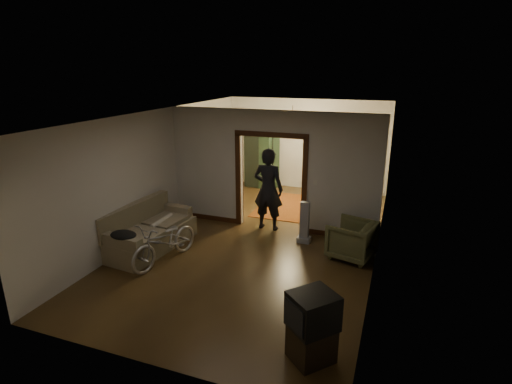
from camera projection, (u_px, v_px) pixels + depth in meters
The scene contains 24 objects.
floor at pixel (261, 239), 9.01m from camera, with size 5.00×8.50×0.01m, color #342310.
ceiling at pixel (261, 113), 8.17m from camera, with size 5.00×8.50×0.01m, color white.
wall_back at pixel (306, 145), 12.40m from camera, with size 5.00×0.02×2.80m, color beige.
wall_left at pixel (161, 169), 9.41m from camera, with size 0.02×8.50×2.80m, color beige.
wall_right at pixel (382, 191), 7.77m from camera, with size 0.02×8.50×2.80m, color beige.
partition_wall at pixel (272, 171), 9.26m from camera, with size 5.00×0.14×2.80m, color beige.
door_casing at pixel (271, 183), 9.35m from camera, with size 1.74×0.20×2.32m, color #341A0B.
far_window at pixel (329, 142), 12.09m from camera, with size 0.98×0.06×1.28m, color black.
chandelier at pixel (292, 121), 10.54m from camera, with size 0.24×0.24×0.24m, color #FFE0A5.
light_switch at pixel (315, 182), 8.89m from camera, with size 0.08×0.01×0.12m, color silver.
sofa at pixel (150, 227), 8.42m from camera, with size 0.94×2.09×0.96m, color #73694C.
rolled_paper at pixel (162, 220), 8.64m from camera, with size 0.10×0.10×0.76m, color beige.
jacket at pixel (123, 235), 7.53m from camera, with size 0.52×0.39×0.15m, color black.
bicycle at pixel (165, 241), 7.81m from camera, with size 0.59×1.69×0.89m, color silver.
armchair at pixel (352, 240), 8.03m from camera, with size 0.83×0.85×0.77m, color brown.
tv_stand at pixel (311, 343), 5.25m from camera, with size 0.52×0.47×0.47m, color black.
crt_tv at pixel (313, 311), 5.10m from camera, with size 0.56×0.50×0.48m, color black.
vacuum at pixel (305, 222), 8.72m from camera, with size 0.29×0.23×0.94m, color gray.
person at pixel (268, 189), 9.32m from camera, with size 0.71×0.47×1.96m, color black.
oriental_rug at pixel (291, 206), 11.07m from camera, with size 1.72×2.26×0.02m, color #692C10.
locker at pixel (262, 156), 12.70m from camera, with size 1.00×0.55×1.99m, color #1E331E.
globe at pixel (262, 126), 12.42m from camera, with size 0.30×0.30×0.30m, color #1E5972.
desk at pixel (340, 186), 11.84m from camera, with size 0.88×0.49×0.65m, color black.
desk_chair at pixel (312, 183), 11.85m from camera, with size 0.37×0.37×0.84m, color black.
Camera 1 is at (2.74, -7.81, 3.71)m, focal length 28.00 mm.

